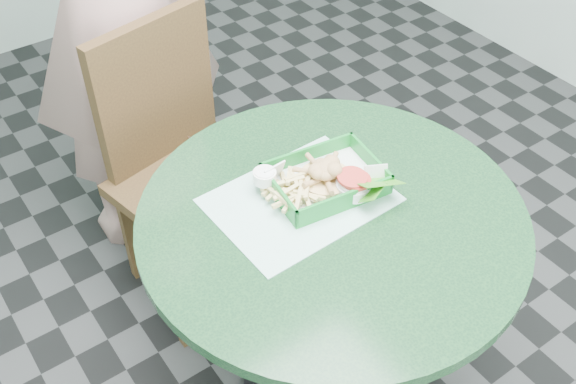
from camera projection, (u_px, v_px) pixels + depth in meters
cafe_table at (329, 268)px, 1.64m from camera, size 0.88×0.88×0.75m
dining_chair at (177, 153)px, 2.04m from camera, size 0.41×0.41×0.93m
placemat at (300, 206)px, 1.55m from camera, size 0.40×0.31×0.00m
food_basket at (325, 188)px, 1.58m from camera, size 0.25×0.18×0.05m
crab_sandwich at (326, 179)px, 1.55m from camera, size 0.12×0.12×0.07m
fries_pile at (292, 197)px, 1.52m from camera, size 0.14×0.15×0.04m
sauce_ramekin at (266, 188)px, 1.53m from camera, size 0.05×0.05×0.03m
garnish_cup at (360, 188)px, 1.54m from camera, size 0.12×0.12×0.05m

